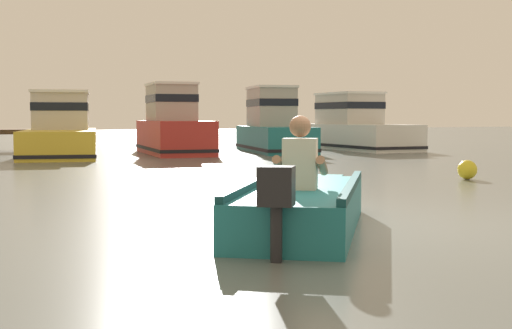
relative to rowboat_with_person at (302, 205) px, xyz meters
The scene contains 7 objects.
ground_plane 0.72m from the rowboat_with_person, ahead, with size 120.00×120.00×0.00m, color slate.
rowboat_with_person is the anchor object (origin of this frame).
moored_boat_yellow 15.56m from the rowboat_with_person, 91.03° to the left, with size 3.24×6.63×1.98m.
moored_boat_red 15.60m from the rowboat_with_person, 78.20° to the left, with size 2.22×4.93×2.28m.
moored_boat_teal 16.55m from the rowboat_with_person, 66.18° to the left, with size 2.62×5.29×2.23m.
moored_boat_white 18.67m from the rowboat_with_person, 56.97° to the left, with size 2.09×5.86×2.08m.
mooring_buoy 6.82m from the rowboat_with_person, 35.73° to the left, with size 0.37×0.37×0.37m, color yellow.
Camera 1 is at (-4.02, -6.60, 1.17)m, focal length 49.21 mm.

